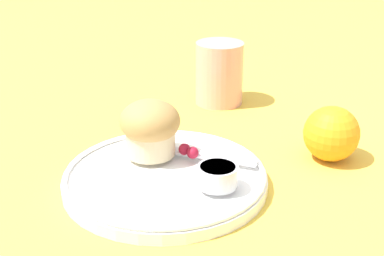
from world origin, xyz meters
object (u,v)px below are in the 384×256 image
at_px(butter_knife, 192,153).
at_px(orange_fruit, 331,134).
at_px(muffin, 150,127).
at_px(juice_glass, 219,73).

height_order(butter_knife, orange_fruit, orange_fruit).
distance_m(butter_knife, orange_fruit, 0.18).
relative_size(muffin, juice_glass, 0.74).
bearing_deg(muffin, juice_glass, 111.31).
distance_m(muffin, orange_fruit, 0.23).
xyz_separation_m(butter_knife, orange_fruit, (0.11, 0.14, 0.01)).
relative_size(butter_knife, juice_glass, 1.54).
bearing_deg(butter_knife, muffin, -163.76).
bearing_deg(orange_fruit, juice_glass, 166.80).
xyz_separation_m(butter_knife, juice_glass, (-0.13, 0.20, 0.03)).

